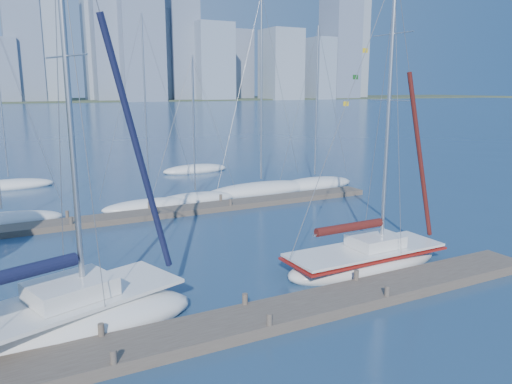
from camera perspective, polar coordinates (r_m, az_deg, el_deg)
ground at (r=17.73m, az=0.07°, el=-14.94°), size 700.00×700.00×0.00m
near_dock at (r=17.64m, az=0.07°, el=-14.36°), size 26.00×2.00×0.40m
far_dock at (r=32.39m, az=-9.97°, el=-2.28°), size 30.00×1.80×0.36m
far_shore at (r=334.20m, az=-26.64°, el=9.25°), size 800.00×100.00×1.50m
sailboat_navy at (r=17.87m, az=-22.30°, el=-11.39°), size 9.82×5.83×16.02m
sailboat_maroon at (r=22.92m, az=12.45°, el=-5.99°), size 8.03×2.73×13.36m
bg_boat_0 at (r=33.12m, az=-26.96°, el=-2.92°), size 6.89×2.74×14.22m
bg_boat_2 at (r=34.35m, az=-12.05°, el=-1.45°), size 6.65×3.13×12.82m
bg_boat_3 at (r=35.77m, az=-6.93°, el=-0.78°), size 6.21×1.98×10.26m
bg_boat_4 at (r=38.49m, az=0.59°, el=0.32°), size 9.59×5.62×15.02m
bg_boat_5 at (r=41.03m, az=6.71°, el=0.94°), size 7.20×3.09×13.02m
bg_boat_6 at (r=45.01m, az=-26.36°, el=0.73°), size 6.85×2.52×13.79m
bg_boat_7 at (r=48.54m, az=-6.96°, el=2.59°), size 6.77×4.41×11.28m
skyline at (r=306.84m, az=-23.79°, el=16.03°), size 502.83×51.31×121.35m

